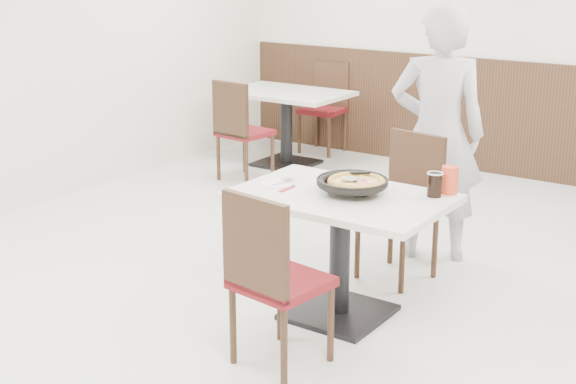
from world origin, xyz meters
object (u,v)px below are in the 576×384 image
Objects in this scene: bg_table_left at (286,128)px; diner_person at (437,134)px; side_plate at (277,184)px; chair_far at (398,209)px; bg_chair_left_near at (245,130)px; pizza at (356,185)px; bg_chair_left_far at (323,108)px; pizza_pan at (352,186)px; cola_glass at (435,185)px; red_cup at (450,180)px; main_table at (340,256)px; chair_near at (282,278)px.

diner_person is at bearing -33.28° from bg_table_left.
chair_far is at bearing 61.80° from side_plate.
bg_chair_left_near is (-2.30, 0.83, -0.41)m from diner_person.
bg_chair_left_near is at bearing -20.96° from chair_far.
bg_chair_left_far is at bearing 124.89° from pizza.
bg_chair_left_near reaches higher than pizza_pan.
red_cup is at bearing 65.12° from cola_glass.
red_cup is 0.13× the size of bg_table_left.
pizza_pan is at bearing 102.44° from chair_far.
bg_chair_left_far is at bearing 89.06° from bg_table_left.
side_plate is at bearing -170.59° from main_table.
bg_table_left is (-2.27, 2.01, -0.10)m from chair_far.
diner_person is 2.48m from bg_chair_left_near.
main_table is 0.44m from pizza.
pizza_pan is 2.74× the size of cola_glass.
chair_near is 1.00× the size of bg_chair_left_far.
diner_person reaches higher than pizza.
bg_chair_left_far is at bearing 95.12° from bg_chair_left_near.
main_table is at bearing -134.94° from pizza_pan.
side_plate is 1.00m from red_cup.
side_plate is at bearing 46.24° from diner_person.
pizza is at bearing -14.57° from pizza_pan.
bg_chair_left_far is (0.01, 1.34, 0.00)m from bg_chair_left_near.
pizza_pan is at bearing 165.43° from pizza.
cola_glass is at bearing 144.53° from chair_far.
diner_person reaches higher than bg_chair_left_near.
chair_near is at bearing -92.33° from pizza.
pizza_pan is 1.16m from diner_person.
main_table is at bearing -150.08° from cola_glass.
cola_glass is 0.81× the size of red_cup.
bg_table_left is (-2.71, 2.45, -0.44)m from cola_glass.
red_cup is 4.09m from bg_chair_left_far.
pizza_pan is 4.06m from bg_chair_left_far.
red_cup reaches higher than side_plate.
bg_chair_left_near is at bearing 138.30° from chair_near.
red_cup is at bearing 25.38° from side_plate.
bg_chair_left_far reaches higher than pizza.
pizza_pan is at bearing 65.70° from diner_person.
chair_near is at bearing -113.81° from red_cup.
red_cup is at bearing 154.51° from chair_far.
pizza is 0.32× the size of bg_chair_left_near.
side_plate is at bearing -167.80° from pizza.
diner_person is (0.03, 0.50, 0.41)m from chair_far.
chair_near is 4.94× the size of side_plate.
cola_glass reaches higher than pizza_pan.
side_plate is at bearing -42.87° from bg_chair_left_near.
main_table is 0.71m from chair_far.
chair_near and bg_chair_left_near have the same top height.
side_plate is at bearing -165.89° from pizza_pan.
bg_table_left is (-2.31, 3.37, -0.10)m from chair_near.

